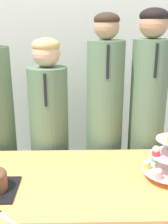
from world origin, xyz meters
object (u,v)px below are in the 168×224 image
object	(u,v)px
cake_knife	(1,214)
student_1	(50,141)
student_2	(104,131)
student_3	(146,127)

from	to	relation	value
cake_knife	student_1	world-z (taller)	student_1
student_2	student_3	distance (m)	0.31
cake_knife	student_3	size ratio (longest dim) A/B	0.13
cake_knife	student_1	xyz separation A→B (m)	(0.15, 0.85, -0.01)
cake_knife	student_2	distance (m)	1.02
student_3	cake_knife	bearing A→B (deg)	-135.60
cake_knife	student_2	size ratio (longest dim) A/B	0.13
cake_knife	student_2	world-z (taller)	student_2
student_3	student_1	bearing A→B (deg)	-180.00
cake_knife	student_3	distance (m)	1.22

